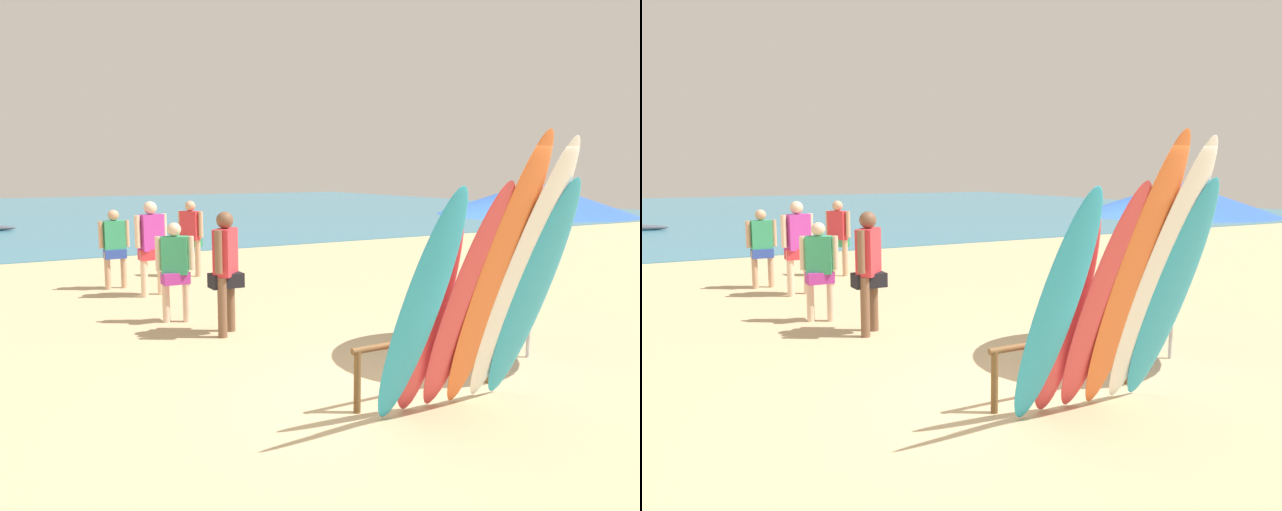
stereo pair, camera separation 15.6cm
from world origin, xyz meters
The scene contains 16 objects.
ground centered at (0.00, 14.00, 0.00)m, with size 60.00×60.00×0.00m, color tan.
ocean_water centered at (0.00, 32.19, 0.01)m, with size 60.00×40.00×0.02m, color teal.
surfboard_rack centered at (0.00, 0.00, 0.47)m, with size 1.82×0.07×0.64m.
surfboard_teal_0 centered at (-0.67, -0.68, 1.10)m, with size 0.48×0.07×2.35m, color #289EC6.
surfboard_red_1 centered at (-0.40, -0.48, 1.05)m, with size 0.50×0.08×2.17m, color #D13D42.
surfboard_red_2 centered at (-0.10, -0.63, 1.12)m, with size 0.50×0.06×2.38m, color #D13D42.
surfboard_orange_3 centered at (0.16, -0.73, 1.32)m, with size 0.48×0.06×2.82m, color orange.
surfboard_white_4 centered at (0.48, -0.73, 1.30)m, with size 0.49×0.06×2.78m, color white.
surfboard_teal_5 centered at (0.68, -0.69, 1.13)m, with size 0.49×0.06×2.40m, color #289EC6.
beachgoer_by_water centered at (0.23, 8.28, 0.95)m, with size 0.43×0.52×1.65m.
beachgoer_photographing centered at (-1.53, 7.58, 0.89)m, with size 0.59×0.25×1.55m.
beachgoer_midbeach centered at (-0.88, 3.31, 1.00)m, with size 0.46×0.53×1.74m.
beachgoer_strolling centered at (-1.29, 4.36, 0.88)m, with size 0.54×0.33×1.53m.
beachgoer_near_rack centered at (-1.08, 6.54, 1.00)m, with size 0.63×0.35×1.74m.
beach_chair_red centered at (2.81, 2.25, 0.43)m, with size 0.72×0.79×0.83m.
beach_umbrella centered at (1.96, 0.43, 1.97)m, with size 2.30×2.30×2.17m.
Camera 1 is at (-3.96, -4.72, 2.30)m, focal length 34.65 mm.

